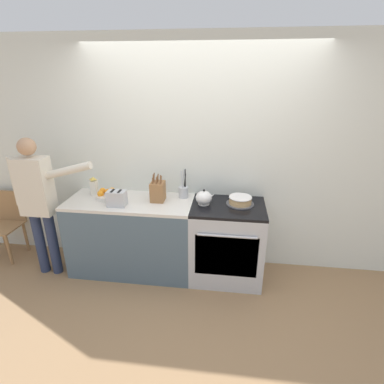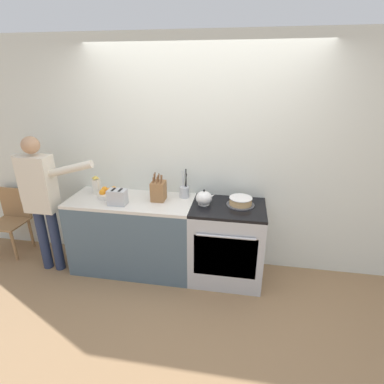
% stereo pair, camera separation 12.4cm
% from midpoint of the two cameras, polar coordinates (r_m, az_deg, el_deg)
% --- Properties ---
extents(ground_plane, '(16.00, 16.00, 0.00)m').
position_cam_midpoint_polar(ground_plane, '(3.44, -1.04, -18.00)').
color(ground_plane, '#93704C').
extents(wall_back, '(8.00, 0.04, 2.60)m').
position_cam_midpoint_polar(wall_back, '(3.39, 0.36, 6.33)').
color(wall_back, silver).
rests_on(wall_back, ground_plane).
extents(counter_cabinet, '(1.40, 0.61, 0.89)m').
position_cam_midpoint_polar(counter_cabinet, '(3.60, -12.28, -8.09)').
color(counter_cabinet, '#4C6070').
rests_on(counter_cabinet, ground_plane).
extents(stove_range, '(0.79, 0.64, 0.89)m').
position_cam_midpoint_polar(stove_range, '(3.41, 5.56, -9.44)').
color(stove_range, '#B7BABF').
rests_on(stove_range, ground_plane).
extents(layer_cake, '(0.30, 0.30, 0.09)m').
position_cam_midpoint_polar(layer_cake, '(3.24, 8.09, -1.66)').
color(layer_cake, '#4C4C51').
rests_on(layer_cake, stove_range).
extents(tea_kettle, '(0.21, 0.17, 0.17)m').
position_cam_midpoint_polar(tea_kettle, '(3.20, 1.19, -1.12)').
color(tea_kettle, white).
rests_on(tea_kettle, stove_range).
extents(knife_block, '(0.15, 0.17, 0.31)m').
position_cam_midpoint_polar(knife_block, '(3.31, -7.60, 0.13)').
color(knife_block, olive).
rests_on(knife_block, counter_cabinet).
extents(utensil_crock, '(0.11, 0.11, 0.34)m').
position_cam_midpoint_polar(utensil_crock, '(3.38, -2.69, 0.14)').
color(utensil_crock, '#B7BABF').
rests_on(utensil_crock, counter_cabinet).
extents(fruit_bowl, '(0.25, 0.25, 0.11)m').
position_cam_midpoint_polar(fruit_bowl, '(3.52, -16.86, -0.45)').
color(fruit_bowl, silver).
rests_on(fruit_bowl, counter_cabinet).
extents(toaster, '(0.21, 0.13, 0.17)m').
position_cam_midpoint_polar(toaster, '(3.27, -15.21, -1.19)').
color(toaster, '#B7BABF').
rests_on(toaster, counter_cabinet).
extents(milk_carton, '(0.07, 0.07, 0.22)m').
position_cam_midpoint_polar(milk_carton, '(3.63, -19.09, 1.00)').
color(milk_carton, white).
rests_on(milk_carton, counter_cabinet).
extents(person_baker, '(0.92, 0.20, 1.60)m').
position_cam_midpoint_polar(person_baker, '(3.66, -28.17, -0.91)').
color(person_baker, '#283351').
rests_on(person_baker, ground_plane).
extents(dining_chair, '(0.40, 0.40, 0.83)m').
position_cam_midpoint_polar(dining_chair, '(4.49, -32.59, -4.50)').
color(dining_chair, '#997047').
rests_on(dining_chair, ground_plane).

